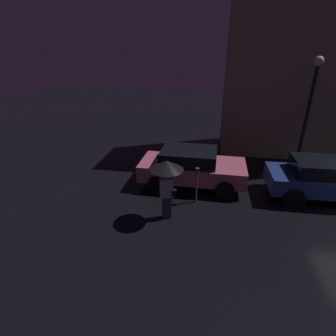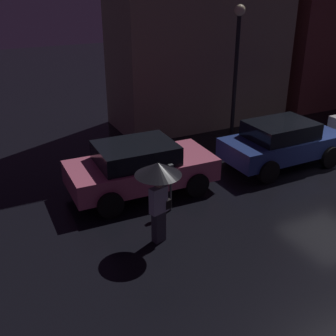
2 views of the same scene
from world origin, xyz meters
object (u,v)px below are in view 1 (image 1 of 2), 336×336
object	(u,v)px
parked_car_blue	(325,179)
parked_car_pink	(191,167)
parking_meter	(197,181)
street_lamp_near	(310,101)
pedestrian_with_umbrella	(167,173)

from	to	relation	value
parked_car_blue	parked_car_pink	bearing A→B (deg)	176.05
parking_meter	street_lamp_near	bearing A→B (deg)	39.12
parked_car_pink	street_lamp_near	distance (m)	5.60
parked_car_blue	street_lamp_near	size ratio (longest dim) A/B	0.84
parking_meter	street_lamp_near	distance (m)	6.01
parked_car_pink	parked_car_blue	size ratio (longest dim) A/B	1.03
parked_car_blue	pedestrian_with_umbrella	size ratio (longest dim) A/B	2.01
parked_car_blue	parking_meter	bearing A→B (deg)	-167.81
parked_car_pink	pedestrian_with_umbrella	size ratio (longest dim) A/B	2.07
parked_car_pink	parking_meter	bearing A→B (deg)	-76.01
parking_meter	parked_car_blue	bearing A→B (deg)	12.97
pedestrian_with_umbrella	street_lamp_near	bearing A→B (deg)	-154.03
pedestrian_with_umbrella	parking_meter	distance (m)	1.63
parked_car_pink	pedestrian_with_umbrella	world-z (taller)	pedestrian_with_umbrella
pedestrian_with_umbrella	street_lamp_near	xyz separation A→B (m)	(5.18, 4.63, 1.53)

